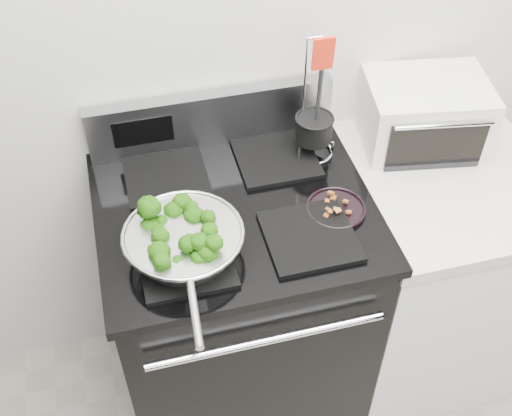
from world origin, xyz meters
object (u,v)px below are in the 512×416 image
object	(u,v)px
utensil_holder	(313,135)
toaster_oven	(424,114)
skillet	(184,241)
bacon_plate	(336,206)
gas_range	(238,303)

from	to	relation	value
utensil_holder	toaster_oven	world-z (taller)	utensil_holder
skillet	utensil_holder	size ratio (longest dim) A/B	1.24
toaster_oven	utensil_holder	bearing A→B (deg)	-169.50
utensil_holder	bacon_plate	bearing A→B (deg)	-92.74
gas_range	toaster_oven	distance (m)	0.87
gas_range	utensil_holder	distance (m)	0.63
gas_range	bacon_plate	size ratio (longest dim) A/B	6.63
bacon_plate	utensil_holder	distance (m)	0.26
gas_range	toaster_oven	world-z (taller)	toaster_oven
bacon_plate	utensil_holder	size ratio (longest dim) A/B	0.42
gas_range	skillet	size ratio (longest dim) A/B	2.23
skillet	toaster_oven	distance (m)	0.88
skillet	toaster_oven	world-z (taller)	toaster_oven
skillet	bacon_plate	xyz separation A→B (m)	(0.44, 0.05, -0.03)
bacon_plate	skillet	bearing A→B (deg)	-172.98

